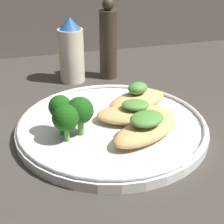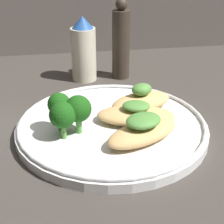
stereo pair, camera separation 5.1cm
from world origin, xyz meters
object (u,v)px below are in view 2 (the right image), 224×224
at_px(sauce_bottle, 84,50).
at_px(broccoli_bunch, 68,110).
at_px(plate, 112,126).
at_px(pepper_grinder, 121,43).

bearing_deg(sauce_bottle, broccoli_bunch, -100.40).
bearing_deg(broccoli_bunch, plate, 16.34).
bearing_deg(pepper_grinder, broccoli_bunch, -116.63).
bearing_deg(pepper_grinder, plate, -104.02).
height_order(plate, sauce_bottle, sauce_bottle).
relative_size(plate, pepper_grinder, 1.79).
relative_size(broccoli_bunch, sauce_bottle, 0.47).
height_order(sauce_bottle, pepper_grinder, pepper_grinder).
xyz_separation_m(broccoli_bunch, sauce_bottle, (0.04, 0.24, 0.01)).
height_order(plate, pepper_grinder, pepper_grinder).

